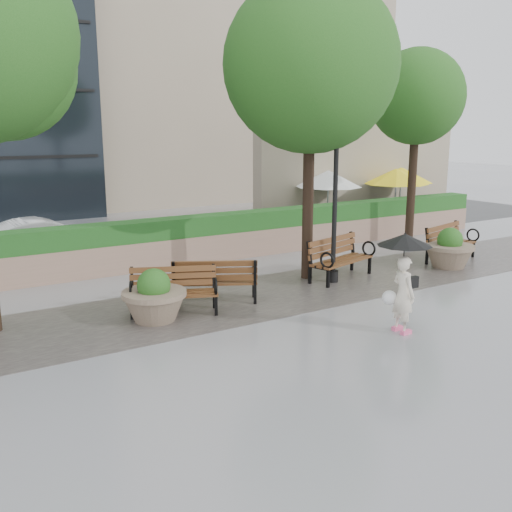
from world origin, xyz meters
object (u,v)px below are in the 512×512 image
bench_3 (340,267)px  car_right (44,238)px  lamppost (335,207)px  pedestrian (404,273)px  bench_2 (215,289)px  planter_right (449,252)px  planter_left (154,301)px  bench_1 (174,301)px  bench_4 (451,250)px

bench_3 → car_right: bearing=116.3°
lamppost → car_right: bearing=129.3°
lamppost → car_right: (-5.60, 6.84, -1.33)m
car_right → pedestrian: 11.27m
bench_2 → bench_3: size_ratio=0.93×
planter_right → car_right: (-9.36, 7.34, 0.15)m
bench_2 → car_right: (-2.26, 6.77, 0.30)m
bench_2 → lamppost: bearing=-153.2°
planter_left → planter_right: size_ratio=0.96×
planter_left → planter_right: planter_right is taller
bench_2 → lamppost: size_ratio=0.46×
bench_1 → planter_left: 0.57m
bench_4 → planter_right: bearing=-157.9°
bench_2 → car_right: bearing=-43.5°
bench_2 → planter_right: bearing=-156.6°
bench_4 → planter_left: bearing=168.4°
pedestrian → bench_3: bearing=-16.4°
bench_3 → pedestrian: 4.10m
bench_4 → pedestrian: 6.78m
bench_1 → bench_3: bench_3 is taller
bench_3 → car_right: car_right is taller
planter_left → bench_2: bearing=17.6°
bench_3 → lamppost: (-0.37, -0.15, 1.61)m
car_right → bench_3: bearing=-142.3°
bench_3 → lamppost: 1.66m
bench_1 → bench_2: size_ratio=0.97×
bench_3 → bench_4: size_ratio=1.01×
bench_1 → planter_left: planter_left is taller
bench_3 → car_right: size_ratio=0.58×
planter_right → pedestrian: pedestrian is taller
bench_4 → lamppost: size_ratio=0.48×
bench_4 → car_right: bearing=131.5°
bench_3 → bench_4: (4.11, -0.11, -0.00)m
bench_1 → planter_left: (-0.52, -0.21, 0.14)m
planter_left → lamppost: lamppost is taller
bench_1 → pedestrian: size_ratio=1.02×
bench_3 → planter_right: size_ratio=1.57×
planter_left → planter_right: (8.76, -0.05, 0.02)m
bench_4 → planter_right: (-0.72, -0.54, 0.13)m
car_right → bench_1: bearing=-175.1°
planter_right → car_right: 11.90m
planter_right → lamppost: bearing=172.4°
planter_right → lamppost: lamppost is taller
bench_3 → planter_right: (3.39, -0.65, 0.13)m
car_right → bench_2: bearing=-165.7°
bench_1 → lamppost: lamppost is taller
pedestrian → planter_left: bearing=57.8°
bench_2 → pedestrian: size_ratio=1.05×
planter_left → pedestrian: size_ratio=0.68×
bench_3 → bench_4: bench_3 is taller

